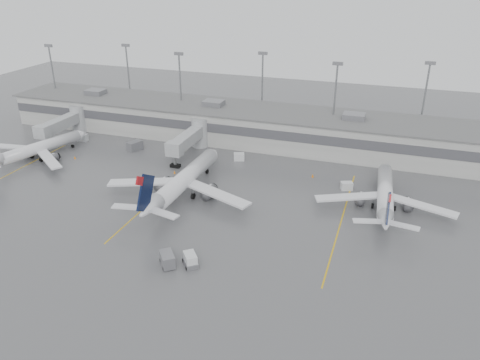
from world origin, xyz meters
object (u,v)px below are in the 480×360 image
(jet_far_left, at_px, (37,148))
(jet_mid_left, at_px, (183,180))
(jet_mid_right, at_px, (385,194))
(baggage_tug, at_px, (190,261))

(jet_far_left, distance_m, jet_mid_left, 40.04)
(jet_mid_right, bearing_deg, jet_far_left, 177.60)
(jet_mid_left, xyz_separation_m, baggage_tug, (10.75, -20.55, -2.56))
(baggage_tug, bearing_deg, jet_mid_right, 7.97)
(jet_mid_left, height_order, baggage_tug, jet_mid_left)
(jet_mid_right, bearing_deg, baggage_tug, -136.47)
(jet_far_left, height_order, jet_mid_right, jet_mid_right)
(jet_mid_right, relative_size, baggage_tug, 8.06)
(jet_far_left, height_order, baggage_tug, jet_far_left)
(jet_mid_right, xyz_separation_m, baggage_tug, (-26.16, -27.83, -2.07))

